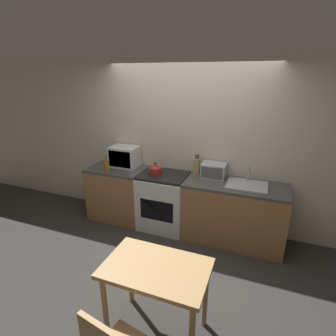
{
  "coord_description": "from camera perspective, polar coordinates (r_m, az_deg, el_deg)",
  "views": [
    {
      "loc": [
        1.14,
        -2.57,
        2.34
      ],
      "look_at": [
        -0.15,
        0.79,
        1.05
      ],
      "focal_mm": 28.0,
      "sensor_mm": 36.0,
      "label": 1
    }
  ],
  "objects": [
    {
      "name": "counter_right_run",
      "position": [
        3.96,
        14.0,
        -9.47
      ],
      "size": [
        1.42,
        0.62,
        0.9
      ],
      "color": "olive",
      "rests_on": "ground_plane"
    },
    {
      "name": "knife_block",
      "position": [
        4.0,
        6.3,
        0.4
      ],
      "size": [
        0.09,
        0.08,
        0.31
      ],
      "color": "tan",
      "rests_on": "counter_right_run"
    },
    {
      "name": "toaster_oven",
      "position": [
        3.91,
        9.9,
        -0.53
      ],
      "size": [
        0.35,
        0.26,
        0.21
      ],
      "color": "#ADAFB5",
      "rests_on": "counter_right_run"
    },
    {
      "name": "stove_range",
      "position": [
        4.18,
        -0.86,
        -7.19
      ],
      "size": [
        0.73,
        0.62,
        0.9
      ],
      "color": "silver",
      "rests_on": "ground_plane"
    },
    {
      "name": "wall_back",
      "position": [
        4.1,
        4.15,
        4.98
      ],
      "size": [
        10.0,
        0.06,
        2.6
      ],
      "color": "beige",
      "rests_on": "ground_plane"
    },
    {
      "name": "sink_basin",
      "position": [
        3.75,
        16.82,
        -3.52
      ],
      "size": [
        0.54,
        0.42,
        0.24
      ],
      "color": "#ADAFB5",
      "rests_on": "counter_right_run"
    },
    {
      "name": "microwave",
      "position": [
        4.36,
        -9.46,
        2.47
      ],
      "size": [
        0.45,
        0.34,
        0.33
      ],
      "color": "silver",
      "rests_on": "counter_left_run"
    },
    {
      "name": "dining_table",
      "position": [
        2.51,
        -2.58,
        -22.63
      ],
      "size": [
        0.93,
        0.59,
        0.76
      ],
      "color": "tan",
      "rests_on": "ground_plane"
    },
    {
      "name": "bottle",
      "position": [
        4.16,
        -13.14,
        0.45
      ],
      "size": [
        0.08,
        0.08,
        0.27
      ],
      "color": "olive",
      "rests_on": "counter_left_run"
    },
    {
      "name": "kettle",
      "position": [
        3.98,
        -2.77,
        -0.29
      ],
      "size": [
        0.2,
        0.2,
        0.19
      ],
      "color": "maroon",
      "rests_on": "stove_range"
    },
    {
      "name": "counter_left_run",
      "position": [
        4.53,
        -10.65,
        -5.33
      ],
      "size": [
        0.92,
        0.62,
        0.9
      ],
      "color": "olive",
      "rests_on": "ground_plane"
    },
    {
      "name": "ground_plane",
      "position": [
        3.66,
        -2.41,
        -20.05
      ],
      "size": [
        16.0,
        16.0,
        0.0
      ],
      "primitive_type": "plane",
      "color": "#33302D"
    }
  ]
}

